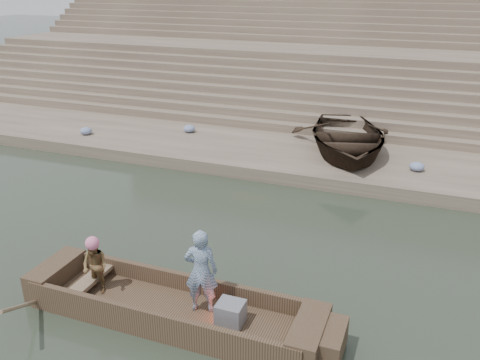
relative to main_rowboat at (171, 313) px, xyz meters
The scene contains 12 objects.
ground 1.55m from the main_rowboat, 149.72° to the left, with size 120.00×120.00×0.00m, color #2A3427.
lower_landing 8.88m from the main_rowboat, 98.66° to the left, with size 32.00×4.00×0.40m, color gray.
mid_landing 16.39m from the main_rowboat, 94.70° to the left, with size 32.00×3.00×2.80m, color gray.
upper_landing 23.45m from the main_rowboat, 93.29° to the left, with size 32.00×3.00×5.20m, color gray.
ghat_steps 18.10m from the main_rowboat, 94.26° to the left, with size 32.00×11.00×5.20m.
main_rowboat is the anchor object (origin of this frame).
rowboat_trim 0.29m from the main_rowboat, ahead, with size 6.04×2.63×1.77m.
standing_man 1.08m from the main_rowboat, 16.89° to the left, with size 0.59×0.38×1.60m, color navy.
rowing_man 1.69m from the main_rowboat, behind, with size 0.54×0.42×1.10m, color #297D39.
television 1.20m from the main_rowboat, ahead, with size 0.46×0.42×0.40m.
beached_rowboat 9.46m from the main_rowboat, 80.79° to the left, with size 3.56×4.98×1.03m, color #2D2116.
cloth_bundles 8.99m from the main_rowboat, 90.20° to the left, with size 16.43×2.49×0.26m.
Camera 1 is at (5.22, -7.41, 5.81)m, focal length 37.66 mm.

